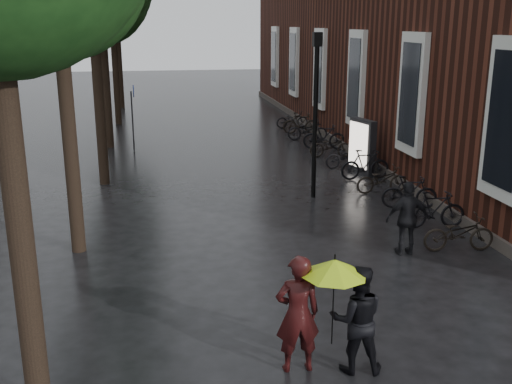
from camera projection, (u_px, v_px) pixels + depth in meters
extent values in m
cube|color=#38160F|center=(439.00, 0.00, 26.45)|extent=(10.00, 33.00, 12.00)
cube|color=silver|center=(509.00, 120.00, 13.17)|extent=(0.25, 1.60, 3.60)
cube|color=black|center=(505.00, 120.00, 13.15)|extent=(0.10, 1.20, 3.00)
cube|color=silver|center=(413.00, 94.00, 17.90)|extent=(0.25, 1.60, 3.60)
cube|color=black|center=(410.00, 94.00, 17.89)|extent=(0.10, 1.20, 3.00)
cube|color=silver|center=(357.00, 79.00, 22.64)|extent=(0.25, 1.60, 3.60)
cube|color=black|center=(355.00, 79.00, 22.62)|extent=(0.10, 1.20, 3.00)
cube|color=silver|center=(321.00, 69.00, 27.37)|extent=(0.25, 1.60, 3.60)
cube|color=black|center=(318.00, 69.00, 27.35)|extent=(0.10, 1.20, 3.00)
cube|color=silver|center=(295.00, 62.00, 32.10)|extent=(0.25, 1.60, 3.60)
cube|color=black|center=(293.00, 62.00, 32.09)|extent=(0.10, 1.20, 3.00)
cube|color=silver|center=(276.00, 57.00, 36.84)|extent=(0.25, 1.60, 3.60)
cube|color=black|center=(274.00, 57.00, 36.82)|extent=(0.10, 1.20, 3.00)
cube|color=#3F3833|center=(328.00, 134.00, 27.23)|extent=(0.40, 33.00, 0.30)
cylinder|color=black|center=(22.00, 250.00, 7.50)|extent=(0.32, 0.32, 4.68)
cylinder|color=black|center=(71.00, 155.00, 13.19)|extent=(0.32, 0.32, 4.51)
cylinder|color=black|center=(99.00, 108.00, 18.84)|extent=(0.32, 0.32, 4.95)
cylinder|color=black|center=(107.00, 95.00, 24.57)|extent=(0.32, 0.32, 4.40)
cylinder|color=black|center=(116.00, 77.00, 30.22)|extent=(0.32, 0.32, 4.79)
cylinder|color=black|center=(120.00, 70.00, 35.92)|extent=(0.32, 0.32, 4.57)
imported|color=black|center=(298.00, 314.00, 8.85)|extent=(0.68, 0.44, 1.85)
imported|color=black|center=(357.00, 319.00, 8.87)|extent=(0.93, 0.78, 1.69)
cylinder|color=black|center=(333.00, 306.00, 8.72)|extent=(0.02, 0.02, 1.22)
cone|color=#ADD716|center=(335.00, 267.00, 8.55)|extent=(0.96, 0.96, 0.24)
cylinder|color=black|center=(335.00, 257.00, 8.51)|extent=(0.02, 0.02, 0.08)
imported|color=black|center=(408.00, 219.00, 13.38)|extent=(1.01, 0.47, 1.69)
imported|color=black|center=(459.00, 233.00, 13.68)|extent=(1.69, 0.74, 0.86)
imported|color=black|center=(434.00, 210.00, 15.19)|extent=(1.65, 0.57, 0.98)
imported|color=black|center=(410.00, 192.00, 16.83)|extent=(1.62, 0.77, 0.94)
imported|color=black|center=(382.00, 180.00, 18.34)|extent=(1.63, 0.60, 0.85)
imported|color=black|center=(365.00, 164.00, 19.89)|extent=(1.72, 0.57, 1.02)
imported|color=black|center=(347.00, 156.00, 21.50)|extent=(1.70, 0.80, 0.86)
imported|color=black|center=(331.00, 146.00, 23.21)|extent=(1.71, 0.76, 0.87)
imported|color=black|center=(324.00, 136.00, 24.66)|extent=(1.81, 0.83, 1.05)
imported|color=black|center=(307.00, 130.00, 26.48)|extent=(1.83, 0.94, 0.92)
imported|color=black|center=(301.00, 123.00, 28.01)|extent=(1.72, 0.65, 1.01)
imported|color=black|center=(292.00, 119.00, 29.58)|extent=(1.67, 0.71, 0.85)
cube|color=black|center=(362.00, 146.00, 20.63)|extent=(0.26, 1.25, 1.88)
cube|color=beige|center=(358.00, 145.00, 20.59)|extent=(0.04, 1.05, 1.54)
cylinder|color=black|center=(315.00, 123.00, 17.40)|extent=(0.13, 0.13, 4.50)
cube|color=black|center=(317.00, 39.00, 16.75)|extent=(0.25, 0.25, 0.39)
sphere|color=#FFE5B2|center=(317.00, 39.00, 16.75)|extent=(0.20, 0.20, 0.20)
cylinder|color=#262628|center=(133.00, 122.00, 23.89)|extent=(0.06, 0.06, 2.45)
cylinder|color=navy|center=(133.00, 91.00, 23.57)|extent=(0.03, 0.49, 0.49)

